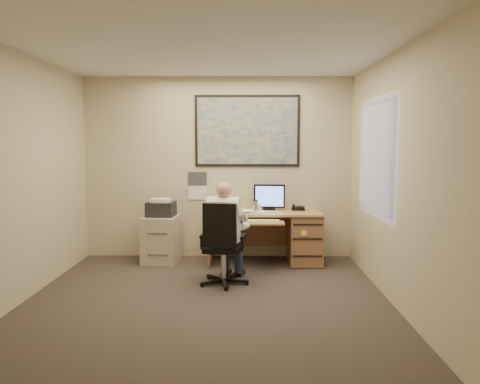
{
  "coord_description": "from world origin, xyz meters",
  "views": [
    {
      "loc": [
        0.43,
        -4.77,
        1.72
      ],
      "look_at": [
        0.35,
        1.3,
        1.09
      ],
      "focal_mm": 35.0,
      "sensor_mm": 36.0,
      "label": 1
    }
  ],
  "objects_px": {
    "filing_cabinet": "(162,235)",
    "person": "(224,233)",
    "desk": "(287,232)",
    "office_chair": "(224,261)"
  },
  "relations": [
    {
      "from": "filing_cabinet",
      "to": "desk",
      "type": "bearing_deg",
      "value": 5.71
    },
    {
      "from": "filing_cabinet",
      "to": "person",
      "type": "xyz_separation_m",
      "value": [
        0.96,
        -1.04,
        0.23
      ]
    },
    {
      "from": "desk",
      "to": "filing_cabinet",
      "type": "height_order",
      "value": "desk"
    },
    {
      "from": "filing_cabinet",
      "to": "office_chair",
      "type": "distance_m",
      "value": 1.48
    },
    {
      "from": "filing_cabinet",
      "to": "office_chair",
      "type": "relative_size",
      "value": 0.91
    },
    {
      "from": "desk",
      "to": "person",
      "type": "distance_m",
      "value": 1.37
    },
    {
      "from": "filing_cabinet",
      "to": "office_chair",
      "type": "xyz_separation_m",
      "value": [
        0.96,
        -1.12,
        -0.1
      ]
    },
    {
      "from": "desk",
      "to": "filing_cabinet",
      "type": "bearing_deg",
      "value": 179.91
    },
    {
      "from": "desk",
      "to": "person",
      "type": "height_order",
      "value": "person"
    },
    {
      "from": "filing_cabinet",
      "to": "office_chair",
      "type": "height_order",
      "value": "office_chair"
    }
  ]
}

